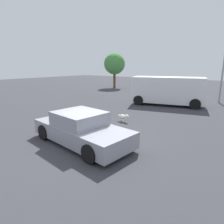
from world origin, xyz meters
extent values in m
plane|color=#38383D|center=(0.00, 0.00, 0.00)|extent=(80.00, 80.00, 0.00)
cube|color=gray|center=(-0.17, -0.12, 0.46)|extent=(4.50, 2.23, 0.60)
cube|color=gray|center=(-0.27, -0.11, 1.02)|extent=(1.99, 1.81, 0.52)
cube|color=slate|center=(0.58, -0.20, 1.02)|extent=(0.22, 1.50, 0.44)
cube|color=slate|center=(-1.13, -0.02, 1.02)|extent=(0.22, 1.50, 0.44)
cylinder|color=black|center=(1.38, 0.55, 0.32)|extent=(0.66, 0.29, 0.64)
cylinder|color=black|center=(1.20, -1.11, 0.32)|extent=(0.66, 0.29, 0.64)
cylinder|color=black|center=(-1.54, 0.87, 0.32)|extent=(0.66, 0.29, 0.64)
cylinder|color=black|center=(-1.72, -0.79, 0.32)|extent=(0.66, 0.29, 0.64)
ellipsoid|color=white|center=(-0.59, 3.41, 0.27)|extent=(0.44, 0.27, 0.26)
sphere|color=white|center=(-0.31, 3.41, 0.34)|extent=(0.21, 0.21, 0.21)
sphere|color=white|center=(-0.24, 3.41, 0.34)|extent=(0.09, 0.09, 0.09)
cylinder|color=white|center=(-0.45, 3.48, 0.08)|extent=(0.06, 0.06, 0.16)
cylinder|color=white|center=(-0.45, 3.34, 0.08)|extent=(0.06, 0.06, 0.16)
cylinder|color=white|center=(-0.72, 3.49, 0.08)|extent=(0.06, 0.06, 0.16)
cylinder|color=white|center=(-0.72, 3.34, 0.08)|extent=(0.06, 0.06, 0.16)
sphere|color=white|center=(-0.84, 3.42, 0.31)|extent=(0.12, 0.12, 0.12)
cube|color=white|center=(-0.44, 9.42, 1.19)|extent=(5.64, 3.33, 1.95)
cube|color=slate|center=(2.08, 10.11, 1.62)|extent=(0.50, 1.66, 0.78)
cylinder|color=black|center=(1.29, 10.89, 0.38)|extent=(0.80, 0.44, 0.76)
cylinder|color=black|center=(1.79, 9.04, 0.38)|extent=(0.80, 0.44, 0.76)
cylinder|color=black|center=(-2.67, 9.81, 0.38)|extent=(0.80, 0.44, 0.76)
cylinder|color=black|center=(-2.16, 7.96, 0.38)|extent=(0.80, 0.44, 0.76)
cylinder|color=gray|center=(2.73, 12.87, 3.50)|extent=(0.14, 0.14, 7.00)
cylinder|color=brown|center=(-10.87, 16.61, 1.09)|extent=(0.34, 0.34, 2.18)
sphere|color=#478C42|center=(-10.87, 16.61, 3.25)|extent=(2.86, 2.86, 2.86)
camera|label=1|loc=(5.14, -5.17, 3.04)|focal=30.89mm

